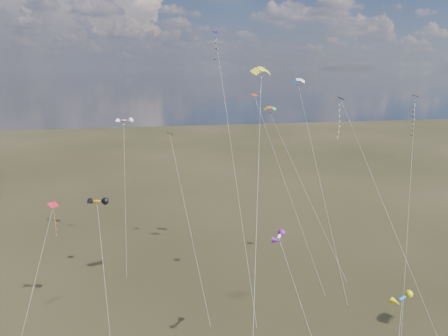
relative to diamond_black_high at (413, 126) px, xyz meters
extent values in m
cube|color=black|center=(0.53, 0.87, 4.41)|extent=(1.24, 1.25, 0.32)
cylinder|color=silver|center=(-4.55, -7.42, -10.08)|extent=(10.20, 16.62, 28.99)
cube|color=#121452|center=(-28.40, 11.96, 14.09)|extent=(0.97, 0.92, 0.35)
cylinder|color=silver|center=(-27.59, 0.83, -5.24)|extent=(1.64, 22.28, 38.67)
cube|color=#332316|center=(-26.78, -10.30, -24.51)|extent=(0.10, 0.10, 0.12)
cube|color=black|center=(-36.54, 3.69, -0.65)|extent=(0.87, 0.95, 0.42)
cylinder|color=silver|center=(-34.58, -2.57, -12.61)|extent=(3.95, 12.56, 23.94)
cube|color=#332316|center=(-32.62, -8.84, -24.51)|extent=(0.10, 0.10, 0.12)
cube|color=#AE1424|center=(-52.26, -1.06, -8.95)|extent=(1.50, 1.48, 0.47)
cylinder|color=silver|center=(-53.98, -6.59, -16.76)|extent=(3.46, 11.09, 15.63)
cube|color=#0A1B44|center=(-13.89, -3.55, 4.55)|extent=(0.74, 0.80, 0.34)
cylinder|color=silver|center=(-10.76, -12.92, -10.01)|extent=(6.30, 18.78, 29.13)
cube|color=#E53606|center=(-21.59, 12.66, 4.09)|extent=(1.19, 1.18, 0.29)
cylinder|color=silver|center=(-18.18, 3.81, -10.24)|extent=(6.86, 17.73, 28.67)
cube|color=#332316|center=(-14.76, -5.04, -24.51)|extent=(0.10, 0.10, 0.12)
cylinder|color=silver|center=(-29.32, -18.05, -8.10)|extent=(8.13, 27.38, 32.95)
cylinder|color=silver|center=(-13.67, 1.22, -8.95)|extent=(2.11, 17.97, 31.24)
cube|color=#332316|center=(-12.63, -7.75, -24.51)|extent=(0.10, 0.10, 0.12)
cylinder|color=silver|center=(-14.59, 4.17, -11.20)|extent=(9.90, 12.00, 26.75)
cube|color=#332316|center=(-9.65, -1.81, -24.51)|extent=(0.10, 0.10, 0.12)
ellipsoid|color=#C1700C|center=(-46.66, -1.55, -8.69)|extent=(2.58, 1.50, 1.09)
cylinder|color=silver|center=(-45.77, -6.84, -16.63)|extent=(1.80, 10.61, 15.89)
ellipsoid|color=white|center=(-25.72, -14.62, -9.72)|extent=(1.88, 2.22, 0.85)
cylinder|color=silver|center=(-24.28, -20.54, -17.15)|extent=(2.92, 11.87, 14.86)
ellipsoid|color=red|center=(-44.12, 23.57, -1.14)|extent=(3.31, 2.01, 1.11)
cylinder|color=silver|center=(-44.11, 14.97, -12.85)|extent=(0.05, 17.21, 23.45)
cube|color=#332316|center=(-44.10, 6.38, -24.51)|extent=(0.10, 0.10, 0.12)
ellipsoid|color=blue|center=(-15.77, -23.05, -13.40)|extent=(2.51, 1.76, 0.91)
camera|label=1|loc=(-39.36, -54.00, 8.40)|focal=32.00mm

